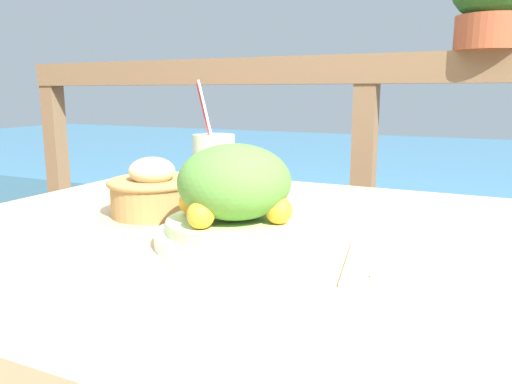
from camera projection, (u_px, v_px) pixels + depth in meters
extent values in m
cube|color=tan|center=(241.00, 240.00, 0.85)|extent=(1.07, 0.92, 0.04)
cube|color=tan|center=(160.00, 307.00, 1.48)|extent=(0.06, 0.06, 0.72)
cube|color=brown|center=(368.00, 69.00, 1.56)|extent=(2.80, 0.08, 0.09)
cube|color=brown|center=(60.00, 200.00, 2.24)|extent=(0.07, 0.07, 1.01)
cube|color=brown|center=(361.00, 238.00, 1.67)|extent=(0.07, 0.07, 1.01)
cube|color=teal|center=(436.00, 188.00, 3.94)|extent=(12.00, 4.00, 0.47)
cylinder|color=silver|center=(235.00, 236.00, 0.76)|extent=(0.24, 0.24, 0.02)
cylinder|color=#C6DB8E|center=(235.00, 224.00, 0.76)|extent=(0.21, 0.21, 0.02)
ellipsoid|color=#568E38|center=(234.00, 182.00, 0.74)|extent=(0.17, 0.17, 0.11)
sphere|color=#F9A328|center=(279.00, 211.00, 0.72)|extent=(0.04, 0.04, 0.04)
sphere|color=#F9A328|center=(248.00, 196.00, 0.82)|extent=(0.04, 0.04, 0.04)
sphere|color=#F9A328|center=(192.00, 202.00, 0.78)|extent=(0.04, 0.04, 0.04)
sphere|color=#F9A328|center=(201.00, 215.00, 0.70)|extent=(0.04, 0.04, 0.04)
cylinder|color=beige|center=(214.00, 169.00, 1.02)|extent=(0.09, 0.09, 0.14)
cylinder|color=red|center=(209.00, 135.00, 1.00)|extent=(0.07, 0.02, 0.21)
cylinder|color=white|center=(211.00, 135.00, 1.00)|extent=(0.06, 0.01, 0.22)
cylinder|color=#AD7F47|center=(153.00, 197.00, 0.93)|extent=(0.15, 0.15, 0.07)
torus|color=#AD7F47|center=(152.00, 182.00, 0.92)|extent=(0.17, 0.17, 0.01)
ellipsoid|color=beige|center=(152.00, 171.00, 0.92)|extent=(0.08, 0.08, 0.05)
cylinder|color=#A34C2D|center=(487.00, 33.00, 1.40)|extent=(0.18, 0.18, 0.09)
cube|color=silver|center=(352.00, 262.00, 0.67)|extent=(0.05, 0.18, 0.00)
cube|color=silver|center=(398.00, 257.00, 0.69)|extent=(0.04, 0.18, 0.00)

